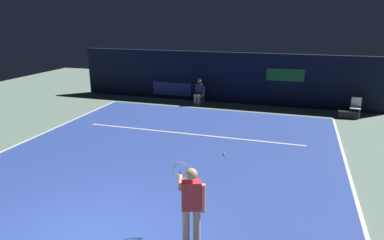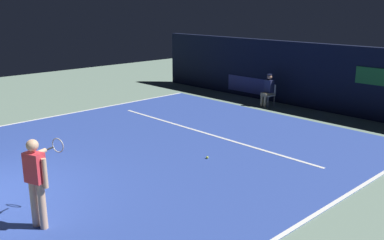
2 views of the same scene
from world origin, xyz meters
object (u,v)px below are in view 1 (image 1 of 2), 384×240
at_px(courtside_chair_near, 356,106).
at_px(equipment_bag, 348,115).
at_px(line_judge_on_chair, 199,91).
at_px(tennis_ball, 224,154).
at_px(tennis_player, 191,205).

bearing_deg(courtside_chair_near, equipment_bag, -140.56).
xyz_separation_m(line_judge_on_chair, tennis_ball, (2.68, -6.28, -0.64)).
relative_size(line_judge_on_chair, equipment_bag, 1.57).
relative_size(tennis_player, tennis_ball, 25.44).
bearing_deg(line_judge_on_chair, courtside_chair_near, -1.33).
relative_size(courtside_chair_near, tennis_ball, 12.94).
bearing_deg(tennis_player, courtside_chair_near, 68.94).
bearing_deg(equipment_bag, line_judge_on_chair, 170.91).
height_order(courtside_chair_near, equipment_bag, courtside_chair_near).
bearing_deg(courtside_chair_near, tennis_player, -111.06).
relative_size(line_judge_on_chair, courtside_chair_near, 1.50).
distance_m(courtside_chair_near, tennis_ball, 7.68).
bearing_deg(tennis_player, equipment_bag, 69.96).
bearing_deg(tennis_ball, tennis_player, -85.14).
bearing_deg(tennis_player, line_judge_on_chair, 105.54).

